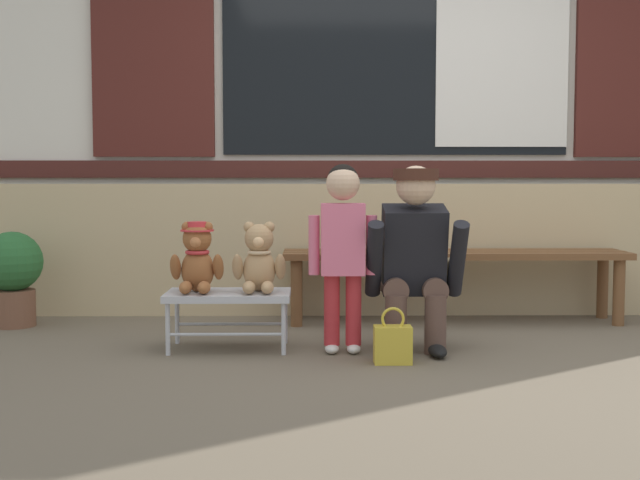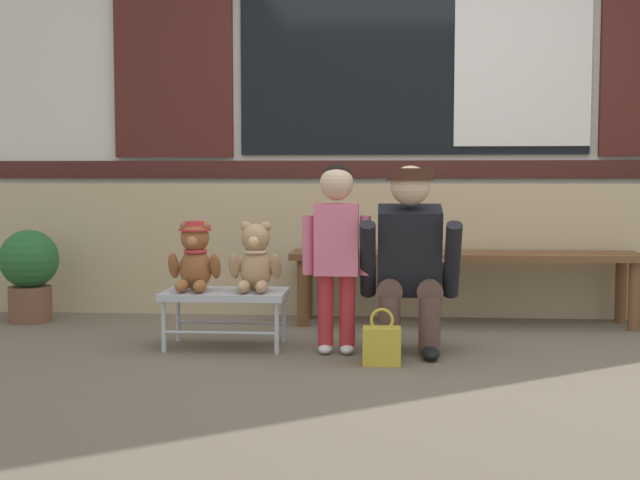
# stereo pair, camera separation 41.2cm
# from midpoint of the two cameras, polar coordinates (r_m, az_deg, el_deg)

# --- Properties ---
(ground_plane) EXTENTS (60.00, 60.00, 0.00)m
(ground_plane) POSITION_cam_midpoint_polar(r_m,az_deg,el_deg) (4.16, 9.90, -8.13)
(ground_plane) COLOR brown
(brick_low_wall) EXTENTS (7.03, 0.25, 0.85)m
(brick_low_wall) POSITION_cam_midpoint_polar(r_m,az_deg,el_deg) (5.51, 8.54, -0.63)
(brick_low_wall) COLOR tan
(brick_low_wall) RESTS_ON ground
(shop_facade) EXTENTS (7.17, 0.26, 3.57)m
(shop_facade) POSITION_cam_midpoint_polar(r_m,az_deg,el_deg) (6.07, 8.37, 12.74)
(shop_facade) COLOR silver
(shop_facade) RESTS_ON ground
(wooden_bench_long) EXTENTS (2.10, 0.40, 0.44)m
(wooden_bench_long) POSITION_cam_midpoint_polar(r_m,az_deg,el_deg) (5.18, 12.04, -1.56)
(wooden_bench_long) COLOR brown
(wooden_bench_long) RESTS_ON ground
(small_display_bench) EXTENTS (0.64, 0.36, 0.30)m
(small_display_bench) POSITION_cam_midpoint_polar(r_m,az_deg,el_deg) (4.39, -3.80, -3.91)
(small_display_bench) COLOR #BCBCC1
(small_display_bench) RESTS_ON ground
(teddy_bear_with_hat) EXTENTS (0.28, 0.27, 0.36)m
(teddy_bear_with_hat) POSITION_cam_midpoint_polar(r_m,az_deg,el_deg) (4.40, -5.87, -1.20)
(teddy_bear_with_hat) COLOR #93562D
(teddy_bear_with_hat) RESTS_ON small_display_bench
(teddy_bear_plain) EXTENTS (0.28, 0.26, 0.36)m
(teddy_bear_plain) POSITION_cam_midpoint_polar(r_m,az_deg,el_deg) (4.35, -1.72, -1.36)
(teddy_bear_plain) COLOR tan
(teddy_bear_plain) RESTS_ON small_display_bench
(child_standing) EXTENTS (0.35, 0.18, 0.96)m
(child_standing) POSITION_cam_midpoint_polar(r_m,az_deg,el_deg) (4.22, 3.93, 0.21)
(child_standing) COLOR #B7282D
(child_standing) RESTS_ON ground
(adult_crouching) EXTENTS (0.50, 0.49, 0.95)m
(adult_crouching) POSITION_cam_midpoint_polar(r_m,az_deg,el_deg) (4.29, 8.98, -1.26)
(adult_crouching) COLOR brown
(adult_crouching) RESTS_ON ground
(handbag_on_ground) EXTENTS (0.18, 0.11, 0.27)m
(handbag_on_ground) POSITION_cam_midpoint_polar(r_m,az_deg,el_deg) (4.04, 7.16, -7.10)
(handbag_on_ground) COLOR gold
(handbag_on_ground) RESTS_ON ground
(potted_plant) EXTENTS (0.36, 0.36, 0.57)m
(potted_plant) POSITION_cam_midpoint_polar(r_m,az_deg,el_deg) (5.40, -17.12, -1.96)
(potted_plant) COLOR brown
(potted_plant) RESTS_ON ground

